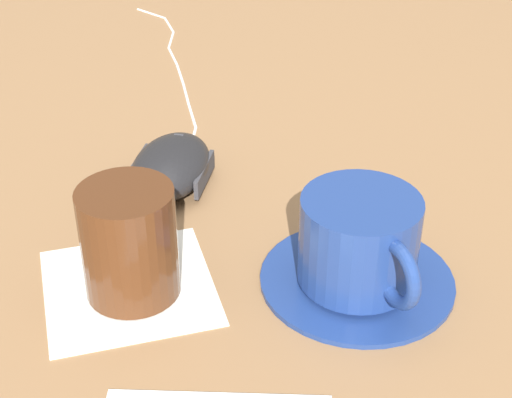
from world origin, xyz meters
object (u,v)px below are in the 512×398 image
(coffee_cup, at_px, (360,241))
(computer_mouse, at_px, (171,166))
(drinking_glass, at_px, (129,243))
(saucer, at_px, (357,278))

(coffee_cup, xyz_separation_m, computer_mouse, (-0.01, 0.21, -0.02))
(coffee_cup, height_order, computer_mouse, coffee_cup)
(drinking_glass, bearing_deg, computer_mouse, 42.07)
(saucer, height_order, coffee_cup, coffee_cup)
(coffee_cup, relative_size, computer_mouse, 0.92)
(saucer, distance_m, coffee_cup, 0.04)
(saucer, xyz_separation_m, coffee_cup, (-0.00, -0.00, 0.04))
(saucer, xyz_separation_m, computer_mouse, (-0.02, 0.21, 0.02))
(coffee_cup, distance_m, drinking_glass, 0.17)
(saucer, bearing_deg, coffee_cup, -139.82)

